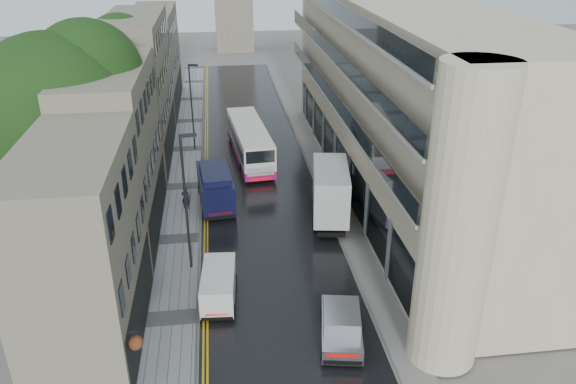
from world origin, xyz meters
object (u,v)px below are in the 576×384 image
object	(u,v)px
white_lorry	(315,202)
silver_hatchback	(324,345)
tree_far	(102,94)
cream_bus	(241,156)
lamp_post_near	(186,205)
white_van	(202,302)
tree_near	(59,141)
lamp_post_far	(192,108)
pedestrian	(186,198)
navy_van	(203,199)

from	to	relation	value
white_lorry	silver_hatchback	distance (m)	12.74
tree_far	cream_bus	size ratio (longest dim) A/B	1.11
cream_bus	lamp_post_near	distance (m)	14.73
cream_bus	silver_hatchback	size ratio (longest dim) A/B	2.54
silver_hatchback	lamp_post_near	distance (m)	11.35
white_lorry	silver_hatchback	world-z (taller)	white_lorry
lamp_post_near	white_van	bearing A→B (deg)	-88.52
tree_near	lamp_post_far	bearing A→B (deg)	65.05
pedestrian	tree_far	bearing A→B (deg)	-41.44
white_van	lamp_post_far	distance (m)	24.95
lamp_post_far	pedestrian	bearing A→B (deg)	-76.72
cream_bus	white_van	bearing A→B (deg)	-104.49
tree_far	cream_bus	world-z (taller)	tree_far
lamp_post_near	white_lorry	bearing A→B (deg)	18.29
white_lorry	lamp_post_near	size ratio (longest dim) A/B	0.92
navy_van	lamp_post_far	world-z (taller)	lamp_post_far
tree_far	pedestrian	bearing A→B (deg)	-54.82
tree_near	tree_far	bearing A→B (deg)	88.68
lamp_post_near	lamp_post_far	xyz separation A→B (m)	(-0.19, 20.03, -0.31)
silver_hatchback	lamp_post_far	size ratio (longest dim) A/B	0.57
navy_van	lamp_post_near	world-z (taller)	lamp_post_near
navy_van	cream_bus	bearing A→B (deg)	62.81
silver_hatchback	white_lorry	bearing A→B (deg)	92.41
tree_far	white_van	size ratio (longest dim) A/B	3.06
pedestrian	lamp_post_far	bearing A→B (deg)	-78.32
navy_van	white_van	bearing A→B (deg)	-95.16
lamp_post_near	cream_bus	bearing A→B (deg)	67.65
tree_near	tree_far	size ratio (longest dim) A/B	1.11
lamp_post_far	white_van	bearing A→B (deg)	-72.93
cream_bus	white_lorry	world-z (taller)	white_lorry
pedestrian	white_lorry	bearing A→B (deg)	168.59
tree_near	cream_bus	size ratio (longest dim) A/B	1.23
tree_near	navy_van	xyz separation A→B (m)	(8.23, 2.10, -5.46)
tree_far	silver_hatchback	bearing A→B (deg)	-62.38
tree_near	pedestrian	distance (m)	9.84
white_van	cream_bus	bearing A→B (deg)	84.90
cream_bus	navy_van	xyz separation A→B (m)	(-3.07, -7.52, -0.07)
tree_near	silver_hatchback	world-z (taller)	tree_near
tree_near	white_van	size ratio (longest dim) A/B	3.41
lamp_post_near	navy_van	bearing A→B (deg)	76.34
white_van	lamp_post_near	size ratio (longest dim) A/B	0.49
tree_near	silver_hatchback	bearing A→B (deg)	-43.09
tree_far	pedestrian	xyz separation A→B (m)	(6.64, -9.42, -5.27)
silver_hatchback	lamp_post_near	world-z (taller)	lamp_post_near
white_lorry	pedestrian	bearing A→B (deg)	164.32
tree_far	lamp_post_far	distance (m)	7.83
tree_near	pedestrian	xyz separation A→B (m)	(6.94, 3.58, -5.99)
tree_near	white_van	xyz separation A→B (m)	(8.20, -9.05, -6.00)
white_lorry	pedestrian	world-z (taller)	white_lorry
navy_van	lamp_post_far	size ratio (longest dim) A/B	0.74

